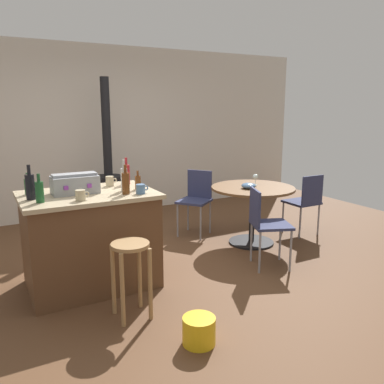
{
  "coord_description": "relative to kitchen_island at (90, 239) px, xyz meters",
  "views": [
    {
      "loc": [
        -1.61,
        -3.9,
        1.74
      ],
      "look_at": [
        0.44,
        -0.12,
        0.82
      ],
      "focal_mm": 37.33,
      "sensor_mm": 36.0,
      "label": 1
    }
  ],
  "objects": [
    {
      "name": "bottle_1",
      "position": [
        0.3,
        -0.23,
        0.57
      ],
      "size": [
        0.07,
        0.07,
        0.28
      ],
      "color": "#603314",
      "rests_on": "kitchen_island"
    },
    {
      "name": "bottle_0",
      "position": [
        0.34,
        -0.06,
        0.58
      ],
      "size": [
        0.06,
        0.06,
        0.3
      ],
      "color": "#B7B2AD",
      "rests_on": "kitchen_island"
    },
    {
      "name": "wooden_stool",
      "position": [
        0.13,
        -0.78,
        -0.0
      ],
      "size": [
        0.32,
        0.32,
        0.65
      ],
      "color": "#A37A4C",
      "rests_on": "ground_plane"
    },
    {
      "name": "folding_chair_far",
      "position": [
        1.71,
        0.94,
        0.06
      ],
      "size": [
        0.56,
        0.56,
        0.88
      ],
      "color": "navy",
      "rests_on": "ground_plane"
    },
    {
      "name": "cup_1",
      "position": [
        -0.13,
        -0.29,
        0.51
      ],
      "size": [
        0.12,
        0.09,
        0.09
      ],
      "color": "tan",
      "rests_on": "kitchen_island"
    },
    {
      "name": "ground_plane",
      "position": [
        0.71,
        0.16,
        -0.47
      ],
      "size": [
        8.8,
        8.8,
        0.0
      ],
      "primitive_type": "plane",
      "color": "brown"
    },
    {
      "name": "serving_bowl",
      "position": [
        2.04,
        0.19,
        0.31
      ],
      "size": [
        0.18,
        0.18,
        0.07
      ],
      "primitive_type": "ellipsoid",
      "color": "#4C7099",
      "rests_on": "dining_table"
    },
    {
      "name": "toolbox",
      "position": [
        -0.11,
        0.04,
        0.56
      ],
      "size": [
        0.43,
        0.24,
        0.19
      ],
      "color": "gray",
      "rests_on": "kitchen_island"
    },
    {
      "name": "back_wall",
      "position": [
        0.71,
        2.68,
        0.88
      ],
      "size": [
        8.0,
        0.1,
        2.7
      ],
      "primitive_type": "cube",
      "color": "beige",
      "rests_on": "ground_plane"
    },
    {
      "name": "cup_0",
      "position": [
        0.43,
        -0.27,
        0.51
      ],
      "size": [
        0.12,
        0.09,
        0.09
      ],
      "color": "#4C7099",
      "rests_on": "kitchen_island"
    },
    {
      "name": "wine_glass",
      "position": [
        2.25,
        0.34,
        0.38
      ],
      "size": [
        0.07,
        0.07,
        0.14
      ],
      "color": "silver",
      "rests_on": "dining_table"
    },
    {
      "name": "plastic_bucket",
      "position": [
        0.43,
        -1.4,
        -0.37
      ],
      "size": [
        0.25,
        0.25,
        0.21
      ],
      "primitive_type": "cylinder",
      "color": "yellow",
      "rests_on": "ground_plane"
    },
    {
      "name": "bottle_3",
      "position": [
        0.48,
        0.25,
        0.58
      ],
      "size": [
        0.07,
        0.07,
        0.28
      ],
      "color": "maroon",
      "rests_on": "kitchen_island"
    },
    {
      "name": "cup_2",
      "position": [
        0.29,
        0.22,
        0.52
      ],
      "size": [
        0.12,
        0.08,
        0.1
      ],
      "color": "tan",
      "rests_on": "kitchen_island"
    },
    {
      "name": "bottle_5",
      "position": [
        0.49,
        -0.06,
        0.54
      ],
      "size": [
        0.06,
        0.06,
        0.19
      ],
      "color": "#603314",
      "rests_on": "kitchen_island"
    },
    {
      "name": "kitchen_island",
      "position": [
        0.0,
        0.0,
        0.0
      ],
      "size": [
        1.25,
        0.87,
        0.94
      ],
      "color": "brown",
      "rests_on": "ground_plane"
    },
    {
      "name": "dining_table",
      "position": [
        2.15,
        0.24,
        0.1
      ],
      "size": [
        1.06,
        1.06,
        0.75
      ],
      "color": "black",
      "rests_on": "ground_plane"
    },
    {
      "name": "folding_chair_near",
      "position": [
        3.0,
        0.18,
        0.03
      ],
      "size": [
        0.4,
        0.4,
        0.85
      ],
      "color": "navy",
      "rests_on": "ground_plane"
    },
    {
      "name": "folding_chair_left",
      "position": [
        1.79,
        -0.46,
        0.05
      ],
      "size": [
        0.52,
        0.52,
        0.88
      ],
      "color": "navy",
      "rests_on": "ground_plane"
    },
    {
      "name": "bottle_2",
      "position": [
        -0.46,
        -0.2,
        0.56
      ],
      "size": [
        0.07,
        0.07,
        0.25
      ],
      "color": "#194C23",
      "rests_on": "kitchen_island"
    },
    {
      "name": "wood_stove",
      "position": [
        0.83,
        2.08,
        0.06
      ],
      "size": [
        0.44,
        0.45,
        2.17
      ],
      "color": "black",
      "rests_on": "ground_plane"
    },
    {
      "name": "bottle_6",
      "position": [
        -0.5,
        0.19,
        0.55
      ],
      "size": [
        0.07,
        0.07,
        0.2
      ],
      "color": "#194C23",
      "rests_on": "kitchen_island"
    },
    {
      "name": "bottle_4",
      "position": [
        -0.51,
        -0.04,
        0.59
      ],
      "size": [
        0.08,
        0.08,
        0.31
      ],
      "color": "black",
      "rests_on": "kitchen_island"
    }
  ]
}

